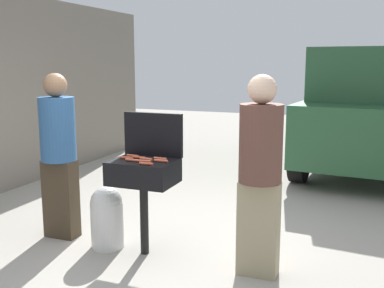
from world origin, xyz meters
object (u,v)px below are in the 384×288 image
Objects in this scene: hot_dog_4 at (133,156)px; hot_dog_5 at (126,158)px; person_left at (58,150)px; person_right at (260,169)px; hot_dog_0 at (139,158)px; hot_dog_7 at (160,159)px; hot_dog_2 at (146,164)px; bbq_grill at (143,175)px; hot_dog_1 at (146,159)px; hot_dog_3 at (132,160)px; propane_tank at (107,216)px; parked_minivan at (376,109)px; hot_dog_8 at (144,161)px; hot_dog_6 at (161,161)px.

hot_dog_4 is 0.10m from hot_dog_5.
person_right is (2.12, -0.12, 0.01)m from person_left.
hot_dog_0 and hot_dog_7 have the same top height.
hot_dog_7 is (0.02, 0.24, 0.00)m from hot_dog_2.
hot_dog_0 is 0.12m from hot_dog_5.
bbq_grill is at bearing -30.82° from hot_dog_4.
hot_dog_1 and hot_dog_3 have the same top height.
person_right reaches higher than hot_dog_0.
propane_tank is 5.26m from parked_minivan.
person_right is at bearing -2.75° from hot_dog_1.
hot_dog_3 is at bearing -37.42° from hot_dog_5.
hot_dog_4 is at bearing 152.17° from hot_dog_0.
hot_dog_8 is 1.06m from person_right.
propane_tank is (-0.53, 0.17, -0.60)m from hot_dog_2.
hot_dog_1 is at bearing 0.93° from propane_tank.
hot_dog_0 reaches higher than propane_tank.
propane_tank is at bearing -159.80° from hot_dog_4.
hot_dog_1 and hot_dog_7 have the same top height.
parked_minivan is (2.11, 4.68, 0.10)m from hot_dog_3.
hot_dog_7 is 0.18m from hot_dog_8.
hot_dog_6 is 1.00× the size of hot_dog_8.
hot_dog_7 is (0.22, 0.15, 0.00)m from hot_dog_3.
hot_dog_2 is 1.00× the size of hot_dog_3.
hot_dog_0 is at bearing -27.83° from hot_dog_4.
hot_dog_1 is at bearing -24.61° from hot_dog_4.
hot_dog_2 and hot_dog_3 have the same top height.
person_left is at bearing 176.00° from hot_dog_1.
hot_dog_2 is at bearing -12.60° from person_left.
hot_dog_1 is 0.16m from hot_dog_6.
hot_dog_3 is at bearing -14.73° from person_right.
parked_minivan is at bearing 68.28° from hot_dog_6.
propane_tank is 0.36× the size of person_right.
hot_dog_8 is 5.08m from parked_minivan.
hot_dog_8 is (-0.09, -0.15, 0.00)m from hot_dog_7.
bbq_grill is at bearing 122.19° from hot_dog_8.
hot_dog_6 is 0.08× the size of person_right.
hot_dog_2 and hot_dog_4 have the same top height.
hot_dog_2 is 0.03× the size of parked_minivan.
hot_dog_6 is at bearing -6.87° from hot_dog_1.
hot_dog_5 is at bearing -166.18° from hot_dog_7.
hot_dog_0 is 0.03× the size of parked_minivan.
hot_dog_7 is (0.14, 0.07, 0.16)m from bbq_grill.
hot_dog_2 is 5.14m from parked_minivan.
hot_dog_1 is at bearing 72.15° from parked_minivan.
person_right is (1.17, -0.09, 0.01)m from hot_dog_0.
hot_dog_3 is 1.19m from person_right.
parked_minivan reaches higher than hot_dog_2.
parked_minivan is (1.91, 4.77, 0.10)m from hot_dog_2.
propane_tank is at bearing 166.62° from hot_dog_3.
hot_dog_4 is at bearing 69.81° from parked_minivan.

